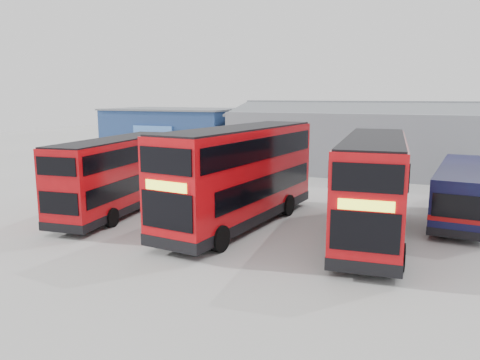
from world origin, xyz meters
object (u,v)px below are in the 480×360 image
double_decker_left (117,177)px  office_block (176,135)px  double_decker_centre (240,177)px  maintenance_shed (418,141)px  double_decker_right (372,189)px  panel_van (106,154)px  single_decker_blue (462,192)px

double_decker_left → office_block: bearing=-74.3°
double_decker_left → double_decker_centre: (7.01, 0.38, 0.38)m
maintenance_shed → double_decker_right: size_ratio=2.77×
double_decker_left → panel_van: double_decker_left is taller
office_block → double_decker_left: size_ratio=1.25×
office_block → maintenance_shed: size_ratio=0.40×
double_decker_right → panel_van: bearing=148.3°
maintenance_shed → double_decker_left: size_ratio=3.09×
office_block → panel_van: (-3.76, -5.94, -1.37)m
office_block → single_decker_blue: bearing=-28.4°
double_decker_centre → double_decker_right: size_ratio=1.07×
double_decker_centre → single_decker_blue: (10.30, 5.51, -1.04)m
panel_van → double_decker_left: bearing=-33.4°
double_decker_right → maintenance_shed: bearing=82.2°
double_decker_centre → double_decker_left: bearing=-169.1°
maintenance_shed → double_decker_left: (-14.74, -21.20, -0.56)m
office_block → maintenance_shed: maintenance_shed is taller
office_block → single_decker_blue: size_ratio=1.18×
single_decker_blue → double_decker_centre: bearing=33.7°
double_decker_left → double_decker_right: double_decker_right is taller
office_block → double_decker_centre: office_block is taller
maintenance_shed → double_decker_left: bearing=-124.8°
maintenance_shed → panel_van: (-25.76, -7.94, -1.40)m
double_decker_right → panel_van: size_ratio=2.09×
double_decker_left → double_decker_right: size_ratio=0.90×
office_block → double_decker_centre: bearing=-52.8°
single_decker_blue → panel_van: size_ratio=1.98×
office_block → double_decker_right: (20.57, -18.75, -0.29)m
double_decker_left → panel_van: (-11.02, 13.25, -0.84)m
panel_van → double_decker_centre: bearing=-18.7°
maintenance_shed → double_decker_right: bearing=-93.9°
panel_van → double_decker_right: bearing=-10.9°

